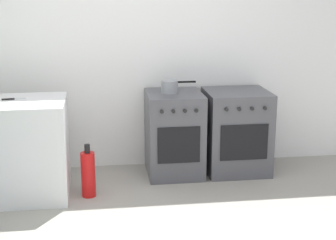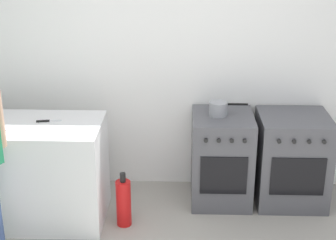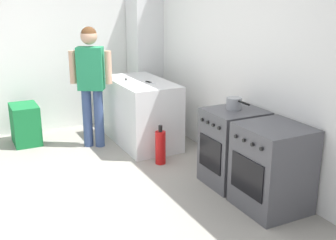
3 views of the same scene
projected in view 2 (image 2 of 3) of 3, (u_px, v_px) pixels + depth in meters
back_wall at (185, 57)px, 4.84m from camera, size 6.00×0.10×2.60m
counter_unit at (29, 172)px, 4.48m from camera, size 1.30×0.70×0.90m
oven_left at (221, 158)px, 4.80m from camera, size 0.55×0.62×0.85m
oven_right at (291, 159)px, 4.78m from camera, size 0.64×0.62×0.85m
pot at (219, 109)px, 4.63m from camera, size 0.35×0.17×0.13m
knife_paring at (47, 121)px, 4.37m from camera, size 0.21×0.06×0.01m
knife_carving at (9, 132)px, 4.14m from camera, size 0.32×0.14×0.01m
fire_extinguisher at (124, 202)px, 4.45m from camera, size 0.13×0.13×0.50m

